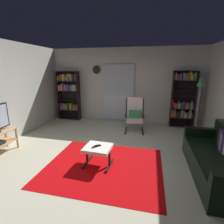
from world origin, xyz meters
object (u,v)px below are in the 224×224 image
at_px(ottoman, 98,150).
at_px(bookshelf_near_tv, 69,93).
at_px(lounge_armchair, 135,114).
at_px(cell_phone, 98,146).
at_px(leather_sofa, 221,161).
at_px(wall_clock, 97,70).
at_px(bookshelf_near_sofa, 183,99).
at_px(tv_remote, 95,146).
at_px(floor_lamp_by_shelf, 200,87).

bearing_deg(ottoman, bookshelf_near_tv, 125.17).
bearing_deg(lounge_armchair, cell_phone, -103.87).
bearing_deg(leather_sofa, lounge_armchair, 130.42).
height_order(leather_sofa, cell_phone, leather_sofa).
distance_m(ottoman, wall_clock, 3.52).
bearing_deg(bookshelf_near_sofa, cell_phone, -124.98).
height_order(tv_remote, cell_phone, tv_remote).
relative_size(ottoman, tv_remote, 3.78).
relative_size(bookshelf_near_sofa, ottoman, 3.37).
relative_size(bookshelf_near_sofa, cell_phone, 13.10).
bearing_deg(tv_remote, bookshelf_near_sofa, 74.66).
height_order(lounge_armchair, cell_phone, lounge_armchair).
height_order(lounge_armchair, ottoman, lounge_armchair).
distance_m(cell_phone, floor_lamp_by_shelf, 3.20).
relative_size(tv_remote, floor_lamp_by_shelf, 0.08).
xyz_separation_m(lounge_armchair, cell_phone, (-0.53, -2.14, -0.13)).
height_order(bookshelf_near_sofa, floor_lamp_by_shelf, bookshelf_near_sofa).
xyz_separation_m(bookshelf_near_sofa, tv_remote, (-2.06, -2.93, -0.51)).
distance_m(ottoman, tv_remote, 0.10).
relative_size(bookshelf_near_tv, lounge_armchair, 1.76).
distance_m(leather_sofa, cell_phone, 2.26).
distance_m(bookshelf_near_tv, tv_remote, 3.57).
bearing_deg(bookshelf_near_tv, cell_phone, -54.82).
distance_m(leather_sofa, wall_clock, 4.60).
bearing_deg(wall_clock, bookshelf_near_sofa, -2.43).
xyz_separation_m(ottoman, cell_phone, (-0.01, 0.02, 0.08)).
xyz_separation_m(bookshelf_near_sofa, floor_lamp_by_shelf, (0.25, -0.87, 0.49)).
height_order(bookshelf_near_tv, tv_remote, bookshelf_near_tv).
height_order(leather_sofa, ottoman, leather_sofa).
height_order(bookshelf_near_tv, wall_clock, wall_clock).
relative_size(cell_phone, floor_lamp_by_shelf, 0.08).
bearing_deg(floor_lamp_by_shelf, wall_clock, 162.84).
xyz_separation_m(lounge_armchair, floor_lamp_by_shelf, (1.74, -0.13, 0.87)).
bearing_deg(wall_clock, cell_phone, -72.33).
distance_m(ottoman, floor_lamp_by_shelf, 3.22).
bearing_deg(bookshelf_near_tv, ottoman, -54.83).
xyz_separation_m(bookshelf_near_tv, cell_phone, (2.02, -2.87, -0.59)).
height_order(bookshelf_near_tv, bookshelf_near_sofa, bookshelf_near_sofa).
height_order(ottoman, floor_lamp_by_shelf, floor_lamp_by_shelf).
bearing_deg(leather_sofa, ottoman, -176.80).
xyz_separation_m(ottoman, tv_remote, (-0.05, -0.03, 0.08)).
height_order(tv_remote, wall_clock, wall_clock).
height_order(tv_remote, floor_lamp_by_shelf, floor_lamp_by_shelf).
bearing_deg(tv_remote, leather_sofa, 23.61).
height_order(leather_sofa, wall_clock, wall_clock).
bearing_deg(leather_sofa, cell_phone, -177.24).
relative_size(leather_sofa, cell_phone, 13.92).
relative_size(bookshelf_near_sofa, lounge_armchair, 1.79).
bearing_deg(tv_remote, cell_phone, 65.71).
distance_m(bookshelf_near_sofa, tv_remote, 3.62).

